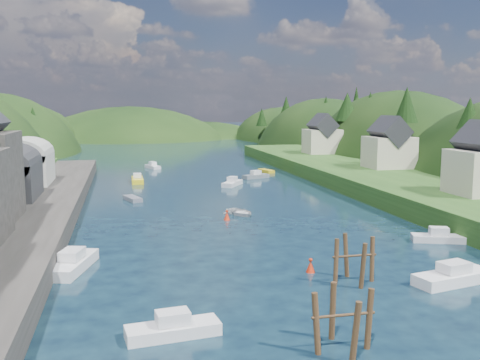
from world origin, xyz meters
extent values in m
plane|color=black|center=(0.00, 50.00, 0.00)|extent=(600.00, 600.00, 0.00)
ellipsoid|color=black|center=(-45.00, 160.00, -6.82)|extent=(44.00, 75.56, 39.00)
ellipsoid|color=black|center=(45.00, 75.00, -8.40)|extent=(36.00, 75.56, 48.00)
ellipsoid|color=black|center=(45.00, 118.00, -7.78)|extent=(36.00, 75.56, 44.49)
ellipsoid|color=black|center=(45.00, 160.00, -6.30)|extent=(36.00, 75.56, 36.00)
ellipsoid|color=black|center=(-10.00, 170.00, -10.00)|extent=(80.00, 60.00, 44.00)
ellipsoid|color=black|center=(18.00, 180.00, -12.00)|extent=(70.00, 56.00, 36.00)
cone|color=black|center=(-33.61, 104.96, 8.98)|extent=(4.07, 4.07, 5.98)
cone|color=black|center=(-40.30, 114.52, 10.14)|extent=(4.56, 4.56, 8.87)
cone|color=black|center=(-41.89, 125.35, 8.04)|extent=(4.75, 4.75, 5.41)
cone|color=black|center=(-39.06, 139.00, 9.16)|extent=(4.27, 4.27, 7.61)
cone|color=black|center=(36.49, 38.48, 10.11)|extent=(5.29, 5.29, 6.97)
cone|color=black|center=(33.89, 51.73, 12.49)|extent=(4.07, 4.07, 6.02)
cone|color=black|center=(41.46, 62.75, 8.43)|extent=(3.40, 3.40, 6.33)
cone|color=black|center=(39.16, 76.07, 11.16)|extent=(4.94, 4.94, 8.27)
cone|color=black|center=(34.45, 77.38, 12.08)|extent=(5.25, 5.25, 6.06)
cone|color=black|center=(43.83, 93.38, 12.72)|extent=(3.36, 3.36, 8.52)
cone|color=black|center=(41.63, 107.93, 11.03)|extent=(4.57, 4.57, 7.75)
cone|color=black|center=(42.40, 120.38, 8.76)|extent=(3.59, 3.59, 5.64)
cone|color=black|center=(36.56, 128.03, 11.89)|extent=(4.14, 4.14, 6.59)
cone|color=black|center=(31.85, 139.52, 8.55)|extent=(3.83, 3.83, 5.80)
cube|color=#2D2B28|center=(-24.00, 20.00, 1.00)|extent=(12.00, 110.00, 2.00)
cube|color=#2D2D30|center=(-26.00, 33.00, 4.00)|extent=(7.00, 9.00, 4.00)
cylinder|color=#2D2D30|center=(-26.00, 33.00, 6.00)|extent=(7.00, 9.00, 7.00)
cube|color=#B2B2A8|center=(-26.00, 45.00, 4.00)|extent=(7.00, 9.00, 4.00)
cylinder|color=#B2B2A8|center=(-26.00, 45.00, 6.00)|extent=(7.00, 9.00, 7.00)
cube|color=#234719|center=(25.00, 40.00, 1.20)|extent=(16.00, 120.00, 2.40)
cube|color=beige|center=(29.00, 48.00, 4.90)|extent=(7.00, 6.00, 5.00)
cube|color=black|center=(29.00, 48.00, 8.24)|extent=(5.15, 6.24, 5.15)
cube|color=beige|center=(28.00, 75.00, 4.90)|extent=(7.00, 6.00, 5.00)
cube|color=black|center=(28.00, 75.00, 8.24)|extent=(5.15, 6.24, 5.15)
cylinder|color=#382314|center=(-0.85, -6.61, 1.28)|extent=(0.32, 0.32, 3.77)
cylinder|color=#382314|center=(-2.26, -5.20, 1.28)|extent=(0.32, 0.32, 3.77)
cylinder|color=#382314|center=(-3.68, -6.61, 1.28)|extent=(0.32, 0.32, 3.77)
cylinder|color=#382314|center=(-2.26, -8.03, 1.28)|extent=(0.32, 0.32, 3.77)
cylinder|color=#382314|center=(-2.26, -6.61, 1.90)|extent=(3.40, 0.16, 0.16)
cylinder|color=#382314|center=(4.16, 3.19, 1.31)|extent=(0.32, 0.32, 3.81)
cylinder|color=#382314|center=(2.79, 4.56, 1.31)|extent=(0.32, 0.32, 3.81)
cylinder|color=#382314|center=(1.42, 3.19, 1.31)|extent=(0.32, 0.32, 3.81)
cylinder|color=#382314|center=(2.79, 1.82, 1.31)|extent=(0.32, 0.32, 3.81)
cylinder|color=#382314|center=(2.79, 3.19, 1.93)|extent=(3.29, 0.16, 0.16)
cone|color=red|center=(0.59, 6.02, 0.45)|extent=(0.70, 0.70, 0.90)
sphere|color=red|center=(0.59, 6.02, 0.95)|extent=(0.30, 0.30, 0.30)
cone|color=red|center=(-2.03, 25.47, 0.45)|extent=(0.70, 0.70, 0.90)
sphere|color=red|center=(-2.03, 25.47, 0.95)|extent=(0.30, 0.30, 0.30)
cube|color=yellow|center=(-10.74, 56.69, 0.34)|extent=(1.81, 5.47, 0.77)
cube|color=silver|center=(-10.74, 56.69, 1.12)|extent=(1.27, 1.92, 0.70)
cube|color=gold|center=(13.13, 64.79, 0.25)|extent=(2.31, 4.25, 0.57)
cube|color=white|center=(9.55, 1.47, 0.38)|extent=(6.32, 3.25, 0.84)
cube|color=silver|center=(9.55, 1.47, 1.19)|extent=(2.36, 1.82, 0.70)
cube|color=silver|center=(3.59, 49.90, 0.32)|extent=(4.14, 5.20, 0.71)
cube|color=silver|center=(3.59, 49.90, 1.06)|extent=(1.94, 2.13, 0.70)
cube|color=silver|center=(-7.23, 75.76, 0.29)|extent=(3.02, 4.89, 0.65)
cube|color=silver|center=(-7.23, 75.76, 1.00)|extent=(1.56, 1.89, 0.70)
cube|color=silver|center=(-16.93, 10.47, 0.40)|extent=(3.71, 6.63, 0.88)
cube|color=silver|center=(-16.93, 10.47, 1.23)|extent=(2.00, 2.52, 0.70)
cube|color=silver|center=(-10.55, -2.99, 0.32)|extent=(5.26, 2.30, 0.71)
cube|color=silver|center=(-10.55, -2.99, 1.06)|extent=(1.91, 1.39, 0.70)
cube|color=silver|center=(15.15, 12.03, 0.30)|extent=(4.99, 3.06, 0.66)
cube|color=silver|center=(15.15, 12.03, 1.01)|extent=(1.93, 1.59, 0.70)
imported|color=silver|center=(0.03, 28.00, 0.28)|extent=(4.36, 5.00, 0.86)
cube|color=slate|center=(9.23, 57.35, 0.30)|extent=(4.97, 3.27, 0.66)
cube|color=silver|center=(9.23, 57.35, 1.01)|extent=(1.95, 1.65, 0.70)
cube|color=slate|center=(-11.87, 39.82, 0.25)|extent=(2.56, 4.22, 0.56)
camera|label=1|loc=(-12.92, -30.69, 12.45)|focal=40.00mm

